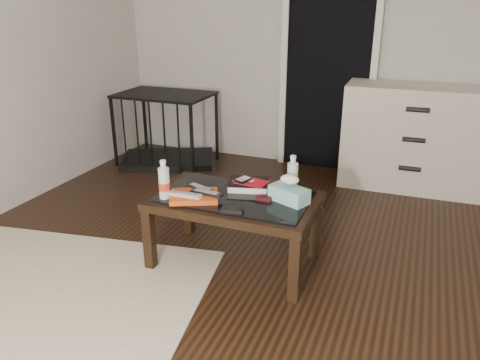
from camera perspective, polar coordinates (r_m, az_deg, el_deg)
The scene contains 18 objects.
ground at distance 2.57m, azimuth 6.81°, elevation -16.83°, with size 5.00×5.00×0.00m, color black.
doorway at distance 4.56m, azimuth 10.73°, elevation 13.90°, with size 0.90×0.08×2.07m.
coffee_table at distance 2.87m, azimuth -0.67°, elevation -3.11°, with size 1.00×0.60×0.46m.
rug at distance 2.98m, azimuth -25.35°, elevation -12.99°, with size 2.00×1.50×0.01m, color beige.
dresser at distance 4.35m, azimuth 20.47°, elevation 4.86°, with size 1.21×0.55×0.90m.
pet_crate at distance 4.82m, azimuth -8.90°, elevation 4.75°, with size 1.07×0.92×0.71m.
magazines at distance 2.81m, azimuth -5.62°, elevation -1.99°, with size 0.28×0.21×0.03m, color #C54512.
remote_silver at distance 2.77m, azimuth -6.68°, elevation -1.76°, with size 0.20×0.05×0.02m, color #ABABB0.
remote_black_front at distance 2.79m, azimuth -4.08°, elevation -1.55°, with size 0.20×0.05×0.02m, color black.
remote_black_back at distance 2.86m, azimuth -4.86°, elevation -0.97°, with size 0.20×0.05×0.02m, color black.
textbook at distance 2.94m, azimuth 1.03°, elevation -0.58°, with size 0.25×0.20×0.05m, color black.
dvd_mailers at distance 2.93m, azimuth 1.21°, elevation -0.11°, with size 0.19×0.14×0.01m, color #AD0B18.
ipod at distance 2.93m, azimuth 0.42°, elevation 0.06°, with size 0.06×0.10×0.02m, color black.
flip_phone at distance 2.78m, azimuth 2.95°, elevation -2.26°, with size 0.09×0.05×0.02m, color black.
wallet at distance 2.63m, azimuth -0.93°, elevation -3.67°, with size 0.12×0.07×0.02m, color black.
water_bottle_left at distance 2.80m, azimuth -9.25°, elevation 0.10°, with size 0.07×0.07×0.24m, color silver.
water_bottle_right at distance 2.86m, azimuth 6.42°, elevation 0.70°, with size 0.07×0.07×0.24m, color silver.
tissue_box at distance 2.76m, azimuth 6.00°, elevation -1.75°, with size 0.23×0.12×0.09m, color teal.
Camera 1 is at (0.46, -1.97, 1.58)m, focal length 35.00 mm.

